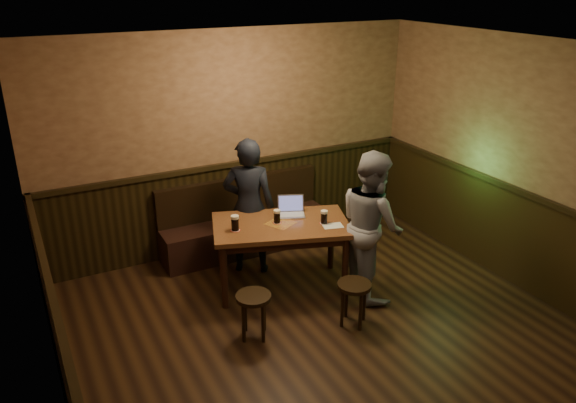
% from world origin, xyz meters
% --- Properties ---
extents(room, '(5.04, 6.04, 2.84)m').
position_xyz_m(room, '(0.00, 0.22, 1.20)').
color(room, black).
rests_on(room, ground).
extents(bench, '(2.20, 0.50, 0.95)m').
position_xyz_m(bench, '(0.01, 2.75, 0.31)').
color(bench, black).
rests_on(bench, ground).
extents(pub_table, '(1.70, 1.29, 0.81)m').
position_xyz_m(pub_table, '(0.01, 1.68, 0.70)').
color(pub_table, '#5F2B1B').
rests_on(pub_table, ground).
extents(stool_left, '(0.44, 0.44, 0.48)m').
position_xyz_m(stool_left, '(-0.67, 0.94, 0.38)').
color(stool_left, black).
rests_on(stool_left, ground).
extents(stool_right, '(0.35, 0.35, 0.48)m').
position_xyz_m(stool_right, '(0.33, 0.67, 0.38)').
color(stool_right, black).
rests_on(stool_right, ground).
extents(pint_left, '(0.11, 0.11, 0.18)m').
position_xyz_m(pint_left, '(-0.52, 1.74, 0.89)').
color(pint_left, '#AE2015').
rests_on(pint_left, pub_table).
extents(pint_mid, '(0.10, 0.10, 0.16)m').
position_xyz_m(pint_mid, '(-0.03, 1.71, 0.88)').
color(pint_mid, '#AE2015').
rests_on(pint_mid, pub_table).
extents(pint_right, '(0.10, 0.10, 0.16)m').
position_xyz_m(pint_right, '(0.43, 1.46, 0.88)').
color(pint_right, '#AE2015').
rests_on(pint_right, pub_table).
extents(laptop, '(0.37, 0.34, 0.21)m').
position_xyz_m(laptop, '(0.23, 1.85, 0.86)').
color(laptop, silver).
rests_on(laptop, pub_table).
extents(menu, '(0.25, 0.20, 0.00)m').
position_xyz_m(menu, '(0.48, 1.35, 0.81)').
color(menu, silver).
rests_on(menu, pub_table).
extents(person_suit, '(0.73, 0.65, 1.67)m').
position_xyz_m(person_suit, '(-0.14, 2.22, 0.84)').
color(person_suit, black).
rests_on(person_suit, ground).
extents(person_grey, '(0.75, 0.90, 1.68)m').
position_xyz_m(person_grey, '(0.84, 1.13, 0.84)').
color(person_grey, gray).
rests_on(person_grey, ground).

